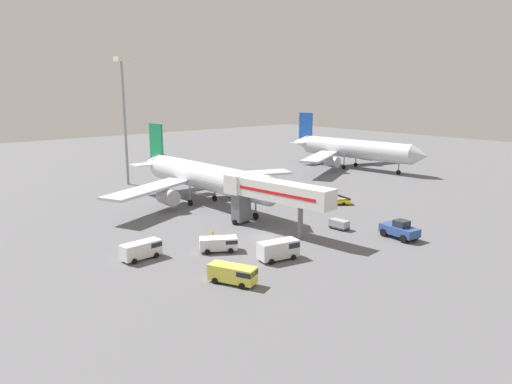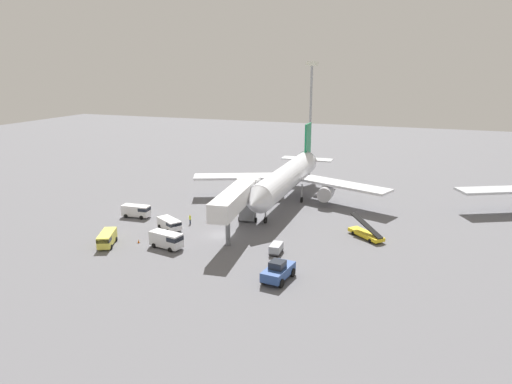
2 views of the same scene
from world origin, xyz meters
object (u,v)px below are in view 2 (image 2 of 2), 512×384
Objects in this scene: service_van_far_left at (137,211)px; ground_crew_worker_foreground at (190,219)px; service_van_near_right at (107,238)px; apron_light_mast at (311,98)px; jet_bridge at (238,198)px; service_van_outer_left at (170,224)px; airplane_at_gate at (288,177)px; pushback_tug at (278,271)px; service_van_mid_center at (167,239)px; safety_cone_alpha at (139,241)px; belt_loader_truck at (366,233)px; baggage_cart_far_center at (276,248)px.

service_van_far_left is 3.07× the size of ground_crew_worker_foreground.
apron_light_mast is (15.75, 57.09, 17.15)m from service_van_near_right.
jet_bridge is 10.49m from ground_crew_worker_foreground.
service_van_outer_left is (8.75, -3.85, -0.17)m from service_van_far_left.
jet_bridge is at bearing -8.40° from ground_crew_worker_foreground.
airplane_at_gate is at bearing 40.21° from service_van_far_left.
airplane_at_gate is 7.42× the size of pushback_tug.
apron_light_mast is (9.08, 43.92, 17.44)m from ground_crew_worker_foreground.
service_van_mid_center is at bearing -62.24° from service_van_outer_left.
ground_crew_worker_foreground is (-2.06, 10.90, -0.47)m from service_van_mid_center.
pushback_tug is (9.06, -34.02, -3.73)m from airplane_at_gate.
safety_cone_alpha is 58.67m from apron_light_mast.
pushback_tug reaches higher than ground_crew_worker_foreground.
airplane_at_gate reaches higher than belt_loader_truck.
service_van_far_left is (-21.78, -18.41, -3.72)m from airplane_at_gate.
jet_bridge is 47.01m from apron_light_mast.
belt_loader_truck is 1.22× the size of service_van_far_left.
service_van_far_left is (-38.84, -3.39, 0.45)m from belt_loader_truck.
baggage_cart_far_center is 0.11× the size of apron_light_mast.
jet_bridge reaches higher than ground_crew_worker_foreground.
belt_loader_truck reaches higher than ground_crew_worker_foreground.
ground_crew_worker_foreground is at bearing 157.22° from baggage_cart_far_center.
airplane_at_gate reaches higher than pushback_tug.
jet_bridge is 3.65× the size of service_van_outer_left.
belt_loader_truck is at bearing 24.05° from safety_cone_alpha.
service_van_far_left is at bearing 153.14° from pushback_tug.
service_van_near_right is at bearing -154.67° from belt_loader_truck.
service_van_far_left is 10.43m from ground_crew_worker_foreground.
safety_cone_alpha is at bearing -116.33° from airplane_at_gate.
ground_crew_worker_foreground is (-20.41, 15.56, -0.35)m from pushback_tug.
service_van_mid_center reaches higher than baggage_cart_far_center.
service_van_far_left is at bearing -139.79° from airplane_at_gate.
service_van_mid_center is at bearing -79.28° from ground_crew_worker_foreground.
airplane_at_gate is at bearing 59.67° from service_van_outer_left.
ground_crew_worker_foreground is (-9.22, 1.36, -4.80)m from jet_bridge.
airplane_at_gate is at bearing 83.86° from jet_bridge.
safety_cone_alpha is at bearing -55.18° from service_van_far_left.
jet_bridge is 3.39× the size of service_van_near_right.
service_van_mid_center is 9.87× the size of safety_cone_alpha.
service_van_outer_left reaches higher than ground_crew_worker_foreground.
apron_light_mast reaches higher than airplane_at_gate.
service_van_far_left is at bearing 165.17° from baggage_cart_far_center.
service_van_outer_left reaches higher than baggage_cart_far_center.
apron_light_mast reaches higher than jet_bridge.
jet_bridge is at bearing 37.00° from safety_cone_alpha.
service_van_outer_left is at bearing -166.46° from belt_loader_truck.
pushback_tug is at bearing -37.32° from ground_crew_worker_foreground.
airplane_at_gate is 19.95m from jet_bridge.
pushback_tug is at bearing -14.26° from service_van_mid_center.
apron_light_mast reaches higher than pushback_tug.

